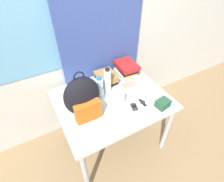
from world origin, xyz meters
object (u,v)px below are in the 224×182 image
at_px(book_stack_center, 126,69).
at_px(sunglasses_case, 129,85).
at_px(book_stack_left, 106,77).
at_px(sunscreen_bottle, 122,98).
at_px(water_bottle, 100,88).
at_px(sports_bottle, 108,81).
at_px(wristwatch, 143,102).
at_px(backpack, 83,98).
at_px(cell_phone, 134,107).
at_px(camera_pouch, 163,104).

bearing_deg(book_stack_center, sunglasses_case, -112.00).
xyz_separation_m(book_stack_left, sunscreen_bottle, (-0.03, -0.38, 0.02)).
relative_size(water_bottle, sports_bottle, 0.86).
bearing_deg(wristwatch, backpack, 163.83).
height_order(sports_bottle, cell_phone, sports_bottle).
bearing_deg(backpack, cell_phone, -21.17).
bearing_deg(backpack, wristwatch, -16.17).
xyz_separation_m(book_stack_left, wristwatch, (0.15, -0.47, -0.05)).
xyz_separation_m(sunscreen_bottle, cell_phone, (0.07, -0.09, -0.07)).
bearing_deg(backpack, sports_bottle, 26.47).
bearing_deg(book_stack_center, sports_bottle, -153.79).
relative_size(book_stack_center, sports_bottle, 1.04).
bearing_deg(book_stack_left, wristwatch, -72.09).
xyz_separation_m(sunglasses_case, wristwatch, (-0.02, -0.28, -0.01)).
relative_size(water_bottle, sunscreen_bottle, 1.45).
bearing_deg(cell_phone, camera_pouch, -25.87).
relative_size(book_stack_left, water_bottle, 1.09).
bearing_deg(sunglasses_case, sports_bottle, 170.32).
height_order(sunscreen_bottle, sunglasses_case, sunscreen_bottle).
bearing_deg(water_bottle, camera_pouch, -41.80).
xyz_separation_m(water_bottle, camera_pouch, (0.45, -0.41, -0.08)).
xyz_separation_m(backpack, camera_pouch, (0.67, -0.28, -0.15)).
bearing_deg(wristwatch, book_stack_left, 107.91).
distance_m(book_stack_left, wristwatch, 0.49).
xyz_separation_m(book_stack_center, camera_pouch, (0.03, -0.60, -0.04)).
distance_m(sports_bottle, sunglasses_case, 0.27).
bearing_deg(sunscreen_bottle, camera_pouch, -33.82).
xyz_separation_m(book_stack_left, book_stack_center, (0.25, 0.00, 0.03)).
distance_m(backpack, sunglasses_case, 0.60).
bearing_deg(wristwatch, water_bottle, 138.97).
bearing_deg(sunscreen_bottle, sunglasses_case, 43.21).
bearing_deg(cell_phone, sports_bottle, 108.02).
bearing_deg(backpack, sunglasses_case, 12.12).
distance_m(backpack, sports_bottle, 0.36).
bearing_deg(sunscreen_bottle, book_stack_left, 85.56).
distance_m(sunscreen_bottle, camera_pouch, 0.38).
bearing_deg(book_stack_center, cell_phone, -113.52).
distance_m(book_stack_center, camera_pouch, 0.60).
relative_size(book_stack_left, cell_phone, 2.64).
distance_m(sports_bottle, cell_phone, 0.36).
height_order(sunscreen_bottle, camera_pouch, sunscreen_bottle).
distance_m(book_stack_left, sunscreen_bottle, 0.39).
distance_m(water_bottle, sports_bottle, 0.11).
height_order(backpack, water_bottle, backpack).
bearing_deg(sunscreen_bottle, cell_phone, -51.88).
height_order(water_bottle, sports_bottle, sports_bottle).
height_order(backpack, sunscreen_bottle, backpack).
bearing_deg(sports_bottle, sunglasses_case, -9.68).
relative_size(book_stack_center, sunglasses_case, 1.89).
height_order(book_stack_left, book_stack_center, book_stack_center).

